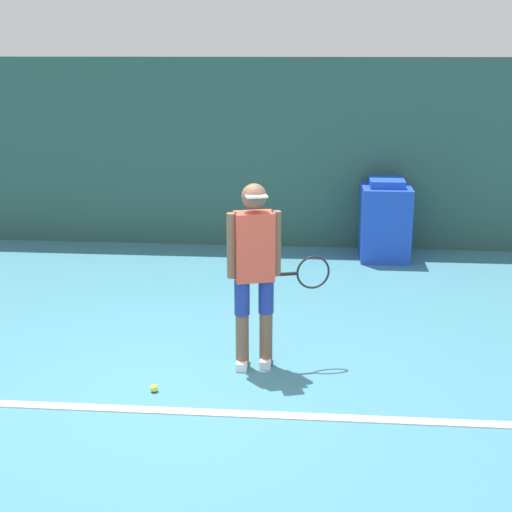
% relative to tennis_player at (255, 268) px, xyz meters
% --- Properties ---
extents(ground_plane, '(24.00, 24.00, 0.00)m').
position_rel_tennis_player_xyz_m(ground_plane, '(-0.49, -0.56, -0.95)').
color(ground_plane, teal).
extents(back_wall, '(24.00, 0.10, 2.70)m').
position_rel_tennis_player_xyz_m(back_wall, '(-0.49, 4.20, 0.40)').
color(back_wall, '#2D564C').
rests_on(back_wall, ground_plane).
extents(court_baseline, '(21.60, 0.10, 0.01)m').
position_rel_tennis_player_xyz_m(court_baseline, '(-0.49, -0.92, -0.94)').
color(court_baseline, white).
rests_on(court_baseline, ground_plane).
extents(tennis_player, '(0.91, 0.39, 1.70)m').
position_rel_tennis_player_xyz_m(tennis_player, '(0.00, 0.00, 0.00)').
color(tennis_player, brown).
rests_on(tennis_player, ground_plane).
extents(tennis_ball, '(0.07, 0.07, 0.07)m').
position_rel_tennis_player_xyz_m(tennis_ball, '(-0.82, -0.59, -0.91)').
color(tennis_ball, '#D1E533').
rests_on(tennis_ball, ground_plane).
extents(covered_chair, '(0.66, 0.80, 1.11)m').
position_rel_tennis_player_xyz_m(covered_chair, '(1.47, 3.70, -0.42)').
color(covered_chair, blue).
rests_on(covered_chair, ground_plane).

